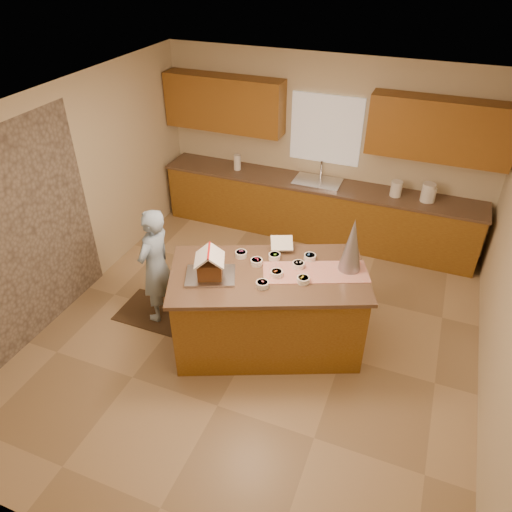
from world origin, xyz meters
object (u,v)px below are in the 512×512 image
island_base (268,311)px  tinsel_tree (352,245)px  boy (156,266)px  gingerbread_house (210,266)px

island_base → tinsel_tree: 1.22m
boy → gingerbread_house: bearing=77.0°
tinsel_tree → boy: size_ratio=0.41×
island_base → boy: 1.44m
gingerbread_house → island_base: bearing=28.0°
island_base → gingerbread_house: 0.92m
island_base → boy: boy is taller
tinsel_tree → boy: tinsel_tree is taller
boy → gingerbread_house: (0.87, -0.27, 0.42)m
gingerbread_house → tinsel_tree: bearing=27.1°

